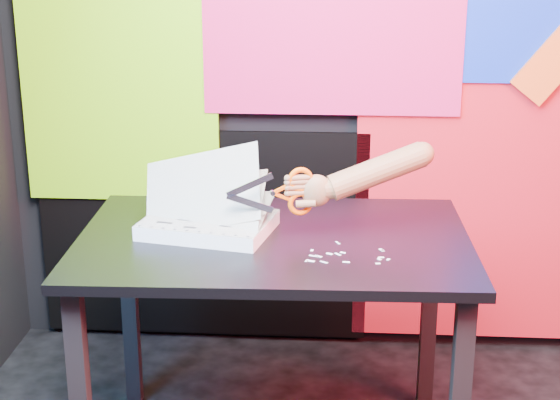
{
  "coord_description": "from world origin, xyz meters",
  "views": [
    {
      "loc": [
        -0.23,
        -1.7,
        1.62
      ],
      "look_at": [
        -0.39,
        0.64,
        0.87
      ],
      "focal_mm": 55.0,
      "sensor_mm": 36.0,
      "label": 1
    }
  ],
  "objects": [
    {
      "name": "paper_clippings",
      "position": [
        -0.21,
        0.51,
        0.75
      ],
      "size": [
        0.23,
        0.17,
        0.0
      ],
      "color": "white",
      "rests_on": "work_table"
    },
    {
      "name": "work_table",
      "position": [
        -0.41,
        0.66,
        0.65
      ],
      "size": [
        1.17,
        0.79,
        0.75
      ],
      "rotation": [
        0.0,
        0.0,
        0.03
      ],
      "color": "black",
      "rests_on": "ground"
    },
    {
      "name": "hand_forearm",
      "position": [
        -0.14,
        0.7,
        0.93
      ],
      "size": [
        0.42,
        0.15,
        0.18
      ],
      "rotation": [
        0.0,
        0.0,
        0.25
      ],
      "color": "#855A49",
      "rests_on": "work_table"
    },
    {
      "name": "scissors",
      "position": [
        -0.35,
        0.65,
        0.89
      ],
      "size": [
        0.25,
        0.07,
        0.15
      ],
      "rotation": [
        0.0,
        0.0,
        0.25
      ],
      "color": "silver",
      "rests_on": "printout_stack"
    },
    {
      "name": "printout_stack",
      "position": [
        -0.6,
        0.69,
        0.78
      ],
      "size": [
        0.41,
        0.34,
        0.28
      ],
      "rotation": [
        0.0,
        0.0,
        -0.21
      ],
      "color": "white",
      "rests_on": "work_table"
    },
    {
      "name": "backdrop",
      "position": [
        0.06,
        1.46,
        0.96
      ],
      "size": [
        2.88,
        0.05,
        2.08
      ],
      "color": "red",
      "rests_on": "ground"
    },
    {
      "name": "room",
      "position": [
        0.0,
        0.0,
        1.35
      ],
      "size": [
        3.01,
        3.01,
        2.71
      ],
      "color": "black",
      "rests_on": "ground"
    }
  ]
}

